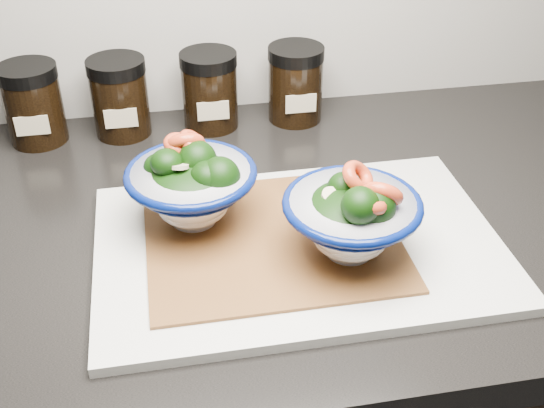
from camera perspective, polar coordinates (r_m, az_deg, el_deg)
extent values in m
cube|color=black|center=(0.84, -1.21, -1.96)|extent=(3.50, 0.60, 0.04)
cube|color=beige|center=(0.77, 2.22, -3.50)|extent=(0.45, 0.30, 0.01)
cube|color=brown|center=(0.77, 0.00, -2.84)|extent=(0.28, 0.24, 0.00)
cylinder|color=white|center=(0.79, -6.55, -0.99)|extent=(0.05, 0.05, 0.01)
ellipsoid|color=white|center=(0.78, -6.63, -0.03)|extent=(0.08, 0.08, 0.04)
torus|color=#04134E|center=(0.76, -6.83, 2.53)|extent=(0.15, 0.15, 0.01)
torus|color=#04134E|center=(0.77, -6.75, 1.57)|extent=(0.12, 0.12, 0.00)
ellipsoid|color=black|center=(0.77, -6.77, 1.84)|extent=(0.11, 0.11, 0.05)
ellipsoid|color=black|center=(0.75, -8.83, 3.45)|extent=(0.04, 0.04, 0.03)
cylinder|color=#477233|center=(0.76, -8.74, 2.64)|extent=(0.01, 0.01, 0.02)
ellipsoid|color=black|center=(0.77, -6.27, 3.64)|extent=(0.04, 0.04, 0.05)
cylinder|color=#477233|center=(0.77, -6.20, 2.65)|extent=(0.02, 0.02, 0.03)
ellipsoid|color=black|center=(0.75, -4.38, 2.14)|extent=(0.05, 0.05, 0.05)
cylinder|color=#477233|center=(0.75, -4.32, 1.10)|extent=(0.01, 0.01, 0.03)
ellipsoid|color=black|center=(0.77, -9.41, 3.08)|extent=(0.04, 0.04, 0.03)
cylinder|color=#477233|center=(0.78, -9.32, 2.30)|extent=(0.01, 0.01, 0.02)
ellipsoid|color=black|center=(0.74, -5.44, 2.33)|extent=(0.04, 0.04, 0.03)
cylinder|color=#477233|center=(0.75, -5.39, 1.47)|extent=(0.01, 0.02, 0.03)
torus|color=#C65325|center=(0.77, -6.58, 5.04)|extent=(0.05, 0.05, 0.04)
torus|color=#C65325|center=(0.78, -7.61, 4.88)|extent=(0.06, 0.06, 0.04)
torus|color=#C65325|center=(0.77, -7.25, 5.05)|extent=(0.05, 0.04, 0.05)
cylinder|color=#CCBC8E|center=(0.75, -7.92, 2.79)|extent=(0.02, 0.02, 0.01)
cylinder|color=#CCBC8E|center=(0.75, -7.79, 3.14)|extent=(0.02, 0.02, 0.01)
cylinder|color=white|center=(0.74, 6.46, -3.62)|extent=(0.05, 0.05, 0.01)
ellipsoid|color=white|center=(0.73, 6.54, -2.63)|extent=(0.08, 0.08, 0.04)
torus|color=#04134E|center=(0.71, 6.75, -0.01)|extent=(0.15, 0.15, 0.01)
torus|color=#04134E|center=(0.72, 6.67, -1.00)|extent=(0.12, 0.12, 0.00)
ellipsoid|color=black|center=(0.72, 6.69, -0.72)|extent=(0.11, 0.11, 0.05)
ellipsoid|color=black|center=(0.69, 8.46, -0.16)|extent=(0.05, 0.05, 0.04)
cylinder|color=#477233|center=(0.70, 8.35, -1.26)|extent=(0.02, 0.01, 0.03)
ellipsoid|color=black|center=(0.73, 5.95, 1.27)|extent=(0.03, 0.03, 0.04)
cylinder|color=#477233|center=(0.73, 5.89, 0.47)|extent=(0.01, 0.01, 0.02)
ellipsoid|color=black|center=(0.67, 7.39, -0.12)|extent=(0.04, 0.04, 0.04)
cylinder|color=#477233|center=(0.68, 7.31, -1.06)|extent=(0.01, 0.02, 0.03)
torus|color=#C65325|center=(0.71, 7.21, 2.27)|extent=(0.05, 0.06, 0.05)
torus|color=#C65325|center=(0.68, 8.00, 0.03)|extent=(0.05, 0.05, 0.04)
torus|color=#C65325|center=(0.69, 8.71, 0.28)|extent=(0.06, 0.06, 0.05)
torus|color=#C65325|center=(0.69, 9.24, 0.83)|extent=(0.05, 0.05, 0.06)
cylinder|color=#CCBC8E|center=(0.71, 5.02, 0.69)|extent=(0.02, 0.02, 0.01)
cylinder|color=black|center=(1.02, -19.26, 7.45)|extent=(0.08, 0.08, 0.09)
cylinder|color=black|center=(1.00, -19.88, 10.33)|extent=(0.08, 0.08, 0.02)
cube|color=#C6B793|center=(0.99, -19.43, 6.20)|extent=(0.05, 0.00, 0.03)
cylinder|color=black|center=(1.01, -12.56, 8.24)|extent=(0.08, 0.08, 0.09)
cylinder|color=black|center=(0.98, -12.97, 11.20)|extent=(0.08, 0.08, 0.02)
cube|color=#C6B793|center=(0.97, -12.52, 7.00)|extent=(0.04, 0.00, 0.03)
cylinder|color=black|center=(1.01, -5.20, 8.99)|extent=(0.08, 0.08, 0.09)
cylinder|color=black|center=(0.98, -5.38, 11.96)|extent=(0.08, 0.08, 0.02)
cube|color=#C6B793|center=(0.97, -4.94, 7.77)|extent=(0.04, 0.00, 0.03)
cylinder|color=black|center=(1.02, 1.97, 9.57)|extent=(0.08, 0.08, 0.09)
cylinder|color=black|center=(1.00, 2.03, 12.50)|extent=(0.08, 0.08, 0.02)
cube|color=#C6B793|center=(0.99, 2.44, 8.39)|extent=(0.04, 0.00, 0.03)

